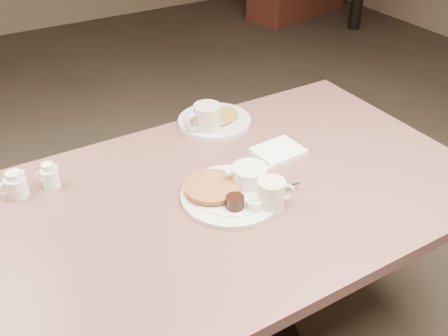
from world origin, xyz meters
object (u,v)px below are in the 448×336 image
coffee_mug_near (272,194)px  hash_plate (214,120)px  creamer_right (50,176)px  main_plate (232,189)px  coffee_mug_far (206,119)px  creamer_left (16,185)px  diner_table (227,234)px

coffee_mug_near → hash_plate: coffee_mug_near is taller
creamer_right → hash_plate: size_ratio=0.27×
creamer_right → coffee_mug_near: bearing=-39.3°
main_plate → coffee_mug_far: size_ratio=2.85×
coffee_mug_far → hash_plate: (0.05, 0.04, -0.04)m
main_plate → creamer_left: bearing=149.4°
coffee_mug_near → creamer_left: size_ratio=1.26×
coffee_mug_near → hash_plate: 0.51m
coffee_mug_far → creamer_right: size_ratio=1.66×
main_plate → creamer_right: (-0.44, 0.31, 0.01)m
diner_table → creamer_left: 0.64m
main_plate → creamer_left: 0.62m
coffee_mug_far → hash_plate: coffee_mug_far is taller
creamer_right → diner_table: bearing=-33.1°
coffee_mug_far → main_plate: bearing=-107.6°
coffee_mug_near → coffee_mug_far: size_ratio=0.88×
diner_table → coffee_mug_far: size_ratio=11.32×
main_plate → coffee_mug_far: (0.11, 0.35, 0.03)m
hash_plate → creamer_right: bearing=-171.8°
creamer_left → hash_plate: size_ratio=0.31×
diner_table → creamer_left: (-0.53, 0.29, 0.21)m
main_plate → creamer_left: size_ratio=4.07×
hash_plate → coffee_mug_near: bearing=-101.5°
diner_table → coffee_mug_near: coffee_mug_near is taller
diner_table → coffee_mug_far: 0.41m
coffee_mug_far → creamer_right: bearing=-175.0°
diner_table → coffee_mug_far: (0.11, 0.33, 0.22)m
main_plate → hash_plate: size_ratio=1.26×
main_plate → coffee_mug_near: size_ratio=3.23×
main_plate → hash_plate: main_plate is taller
coffee_mug_near → creamer_left: bearing=145.0°
creamer_left → hash_plate: creamer_left is taller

